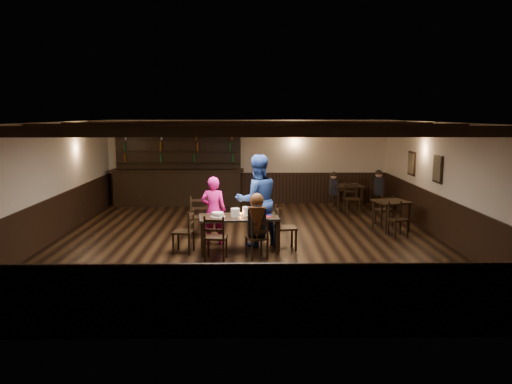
{
  "coord_description": "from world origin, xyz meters",
  "views": [
    {
      "loc": [
        0.04,
        -11.1,
        2.88
      ],
      "look_at": [
        0.19,
        0.2,
        1.11
      ],
      "focal_mm": 35.0,
      "sensor_mm": 36.0,
      "label": 1
    }
  ],
  "objects_px": {
    "man_blue": "(257,201)",
    "cake": "(218,215)",
    "chair_near_right": "(258,236)",
    "chair_near_left": "(215,234)",
    "dining_table": "(239,220)",
    "woman_pink": "(214,211)",
    "bar_counter": "(178,182)"
  },
  "relations": [
    {
      "from": "chair_near_left",
      "to": "man_blue",
      "type": "bearing_deg",
      "value": 54.62
    },
    {
      "from": "chair_near_left",
      "to": "man_blue",
      "type": "distance_m",
      "value": 1.54
    },
    {
      "from": "bar_counter",
      "to": "woman_pink",
      "type": "bearing_deg",
      "value": -73.33
    },
    {
      "from": "chair_near_right",
      "to": "cake",
      "type": "bearing_deg",
      "value": 146.16
    },
    {
      "from": "dining_table",
      "to": "man_blue",
      "type": "relative_size",
      "value": 0.86
    },
    {
      "from": "dining_table",
      "to": "chair_near_right",
      "type": "distance_m",
      "value": 0.75
    },
    {
      "from": "dining_table",
      "to": "woman_pink",
      "type": "relative_size",
      "value": 1.14
    },
    {
      "from": "chair_near_right",
      "to": "woman_pink",
      "type": "bearing_deg",
      "value": 128.82
    },
    {
      "from": "bar_counter",
      "to": "dining_table",
      "type": "bearing_deg",
      "value": -69.65
    },
    {
      "from": "chair_near_left",
      "to": "woman_pink",
      "type": "bearing_deg",
      "value": 95.16
    },
    {
      "from": "chair_near_left",
      "to": "chair_near_right",
      "type": "height_order",
      "value": "chair_near_left"
    },
    {
      "from": "dining_table",
      "to": "chair_near_left",
      "type": "bearing_deg",
      "value": -122.03
    },
    {
      "from": "dining_table",
      "to": "woman_pink",
      "type": "xyz_separation_m",
      "value": [
        -0.57,
        0.6,
        0.08
      ]
    },
    {
      "from": "dining_table",
      "to": "man_blue",
      "type": "height_order",
      "value": "man_blue"
    },
    {
      "from": "chair_near_left",
      "to": "man_blue",
      "type": "xyz_separation_m",
      "value": [
        0.85,
        1.19,
        0.47
      ]
    },
    {
      "from": "man_blue",
      "to": "cake",
      "type": "height_order",
      "value": "man_blue"
    },
    {
      "from": "man_blue",
      "to": "cake",
      "type": "xyz_separation_m",
      "value": [
        -0.83,
        -0.51,
        -0.21
      ]
    },
    {
      "from": "cake",
      "to": "bar_counter",
      "type": "height_order",
      "value": "bar_counter"
    },
    {
      "from": "man_blue",
      "to": "chair_near_right",
      "type": "bearing_deg",
      "value": 74.35
    },
    {
      "from": "chair_near_right",
      "to": "bar_counter",
      "type": "height_order",
      "value": "bar_counter"
    },
    {
      "from": "chair_near_right",
      "to": "woman_pink",
      "type": "distance_m",
      "value": 1.58
    },
    {
      "from": "chair_near_left",
      "to": "bar_counter",
      "type": "bearing_deg",
      "value": 104.31
    },
    {
      "from": "dining_table",
      "to": "cake",
      "type": "height_order",
      "value": "cake"
    },
    {
      "from": "dining_table",
      "to": "chair_near_right",
      "type": "relative_size",
      "value": 2.1
    },
    {
      "from": "dining_table",
      "to": "bar_counter",
      "type": "distance_m",
      "value": 5.89
    },
    {
      "from": "chair_near_left",
      "to": "dining_table",
      "type": "bearing_deg",
      "value": 57.97
    },
    {
      "from": "man_blue",
      "to": "bar_counter",
      "type": "bearing_deg",
      "value": -80.18
    },
    {
      "from": "cake",
      "to": "bar_counter",
      "type": "bearing_deg",
      "value": 106.1
    },
    {
      "from": "chair_near_right",
      "to": "cake",
      "type": "xyz_separation_m",
      "value": [
        -0.84,
        0.56,
        0.31
      ]
    },
    {
      "from": "dining_table",
      "to": "cake",
      "type": "distance_m",
      "value": 0.46
    },
    {
      "from": "chair_near_left",
      "to": "man_blue",
      "type": "height_order",
      "value": "man_blue"
    },
    {
      "from": "chair_near_right",
      "to": "bar_counter",
      "type": "relative_size",
      "value": 0.2
    }
  ]
}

